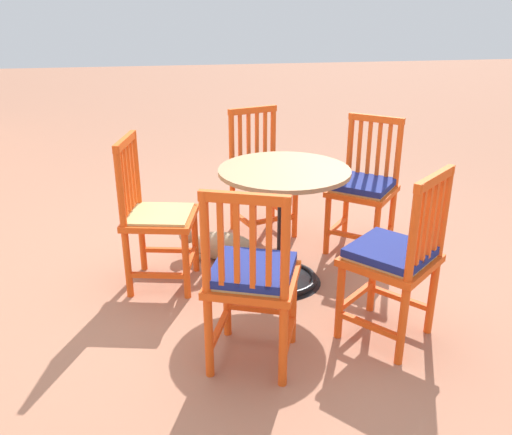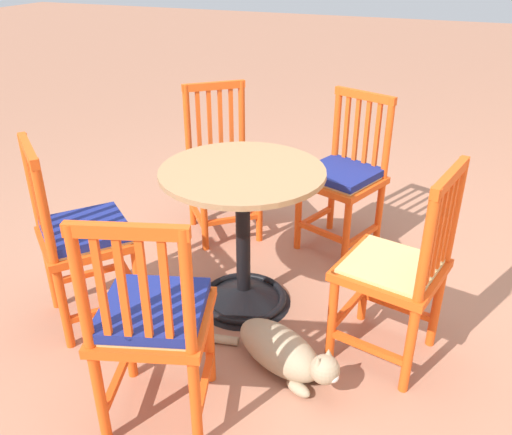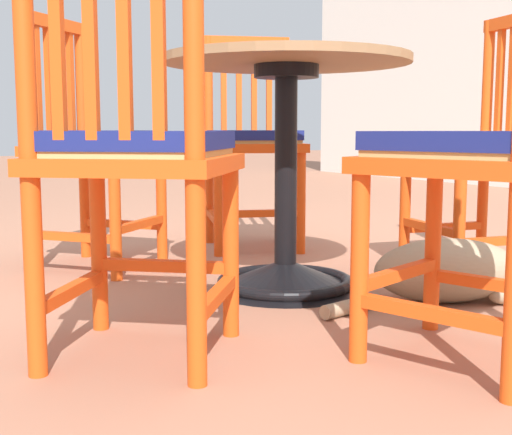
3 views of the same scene
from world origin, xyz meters
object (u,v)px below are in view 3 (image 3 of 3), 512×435
at_px(orange_chair_tucked_in, 92,146).
at_px(orange_chair_facing_out, 482,158).
at_px(orange_chair_near_fence, 482,151).
at_px(orange_chair_at_corner, 252,144).
at_px(tabby_cat, 460,270).
at_px(cafe_table, 286,201).
at_px(orange_chair_by_planter, 136,158).

height_order(orange_chair_tucked_in, orange_chair_facing_out, same).
distance_m(orange_chair_facing_out, orange_chair_near_fence, 1.01).
bearing_deg(orange_chair_at_corner, tabby_cat, 2.43).
height_order(cafe_table, orange_chair_facing_out, orange_chair_facing_out).
relative_size(orange_chair_by_planter, tabby_cat, 1.25).
bearing_deg(orange_chair_at_corner, orange_chair_facing_out, -11.98).
distance_m(cafe_table, orange_chair_tucked_in, 0.79).
relative_size(orange_chair_by_planter, orange_chair_facing_out, 1.00).
relative_size(orange_chair_near_fence, tabby_cat, 1.25).
xyz_separation_m(orange_chair_near_fence, tabby_cat, (0.28, -0.39, -0.34)).
bearing_deg(orange_chair_by_planter, orange_chair_at_corner, 139.87).
bearing_deg(cafe_table, orange_chair_near_fence, 80.91).
bearing_deg(orange_chair_facing_out, cafe_table, 178.90).
relative_size(orange_chair_facing_out, orange_chair_at_corner, 1.00).
bearing_deg(orange_chair_at_corner, orange_chair_near_fence, 26.87).
bearing_deg(orange_chair_tucked_in, tabby_cat, 36.21).
height_order(orange_chair_by_planter, orange_chair_near_fence, same).
xyz_separation_m(orange_chair_by_planter, orange_chair_near_fence, (-0.26, 1.38, -0.01)).
height_order(cafe_table, tabby_cat, cafe_table).
bearing_deg(orange_chair_tucked_in, orange_chair_at_corner, 96.47).
relative_size(cafe_table, tabby_cat, 1.04).
bearing_deg(tabby_cat, orange_chair_near_fence, 125.42).
height_order(cafe_table, orange_chair_at_corner, orange_chair_at_corner).
xyz_separation_m(orange_chair_by_planter, tabby_cat, (0.01, 0.99, -0.35)).
bearing_deg(orange_chair_by_planter, orange_chair_near_fence, 100.76).
bearing_deg(cafe_table, orange_chair_facing_out, -1.10).
distance_m(orange_chair_by_planter, orange_chair_facing_out, 0.74).
bearing_deg(orange_chair_tucked_in, orange_chair_by_planter, -12.12).
height_order(orange_chair_by_planter, orange_chair_at_corner, same).
bearing_deg(cafe_table, tabby_cat, 42.15).
xyz_separation_m(orange_chair_tucked_in, tabby_cat, (1.05, 0.77, -0.35)).
distance_m(cafe_table, orange_chair_facing_out, 0.80).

